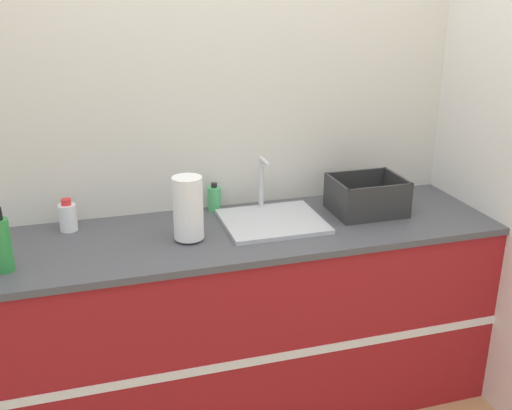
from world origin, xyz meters
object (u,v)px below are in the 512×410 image
Objects in this scene: dish_rack at (366,199)px; soap_dispenser at (214,198)px; bottle_white_spray at (68,217)px; bottle_green at (1,243)px; sink at (272,219)px; paper_towel_roll at (188,209)px.

dish_rack reaches higher than soap_dispenser.
bottle_green reaches higher than bottle_white_spray.
sink is at bearing -179.49° from dish_rack.
dish_rack is 2.39× the size of soap_dispenser.
dish_rack is at bearing -7.03° from bottle_white_spray.
sink reaches higher than bottle_green.
paper_towel_roll is at bearing -174.32° from dish_rack.
soap_dispenser is (-0.21, 0.23, 0.04)m from sink.
dish_rack is at bearing 6.13° from bottle_green.
sink is 0.32m from soap_dispenser.
bottle_white_spray is (-1.35, 0.17, 0.00)m from dish_rack.
sink is 3.24× the size of soap_dispenser.
paper_towel_roll is 0.87m from dish_rack.
paper_towel_roll reaches higher than bottle_white_spray.
paper_towel_roll is 0.73m from bottle_green.
bottle_green is at bearing -173.33° from paper_towel_roll.
sink reaches higher than soap_dispenser.
bottle_white_spray is (-0.88, 0.17, 0.05)m from sink.
sink is 1.36× the size of dish_rack.
sink is at bearing -47.16° from soap_dispenser.
sink is at bearing -10.96° from bottle_white_spray.
bottle_green is at bearing -173.87° from dish_rack.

